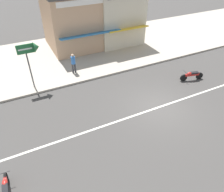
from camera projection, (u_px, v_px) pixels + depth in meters
ground_plane at (159, 107)px, 14.49m from camera, size 160.00×160.00×0.00m
lane_centre_stripe at (159, 107)px, 14.49m from camera, size 50.40×0.14×0.01m
kerb_strip at (99, 49)px, 21.73m from camera, size 68.00×10.00×0.15m
motorcycle_0 at (192, 75)px, 16.97m from camera, size 1.89×0.69×0.80m
motorcycle_1 at (6, 189)px, 9.35m from camera, size 0.56×1.87×0.80m
arrow_signboard at (34, 50)px, 14.65m from camera, size 1.48×0.71×3.37m
pedestrian_near_clock at (73, 62)px, 17.28m from camera, size 0.34×0.34×1.65m
shopfront_mid_block at (113, 13)px, 22.11m from camera, size 4.56×6.41×5.43m
shopfront_far_kios at (79, 18)px, 20.96m from camera, size 6.33×6.12×5.21m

